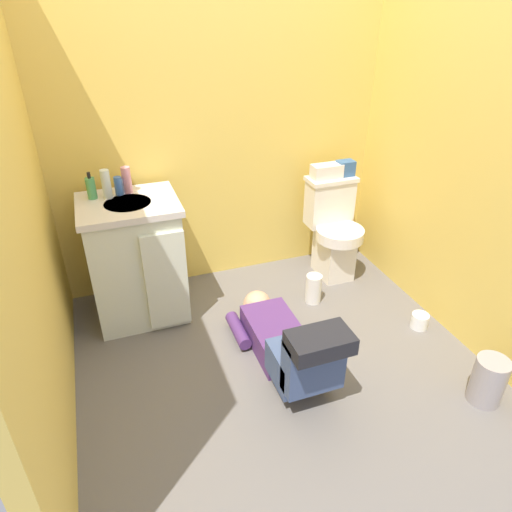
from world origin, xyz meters
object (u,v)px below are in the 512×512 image
Objects in this scene: person_plumber at (287,343)px; toiletry_bag at (345,168)px; trash_can at (488,381)px; faucet at (123,186)px; vanity_cabinet at (136,259)px; bottle_pink at (127,180)px; soap_dispenser at (91,188)px; bottle_clear at (106,184)px; paper_towel_roll at (314,289)px; bottle_blue at (118,186)px; toilet at (333,230)px; tissue_box at (327,171)px; toilet_paper_roll at (420,321)px.

toiletry_bag is at bearing 48.44° from person_plumber.
trash_can is (0.06, -1.54, -0.67)m from toiletry_bag.
vanity_cabinet is at bearing -88.69° from faucet.
faucet is 0.04m from bottle_pink.
soap_dispenser is at bearing -173.70° from bottle_pink.
soap_dispenser is (-0.19, -0.02, 0.02)m from faucet.
faucet reaches higher than vanity_cabinet.
bottle_clear is 0.84× the size of paper_towel_roll.
toiletry_bag is 1.59m from bottle_blue.
bottle_blue is (0.07, 0.03, -0.03)m from bottle_clear.
trash_can is at bearing -41.23° from vanity_cabinet.
bottle_pink reaches higher than paper_towel_roll.
bottle_pink is (0.02, 0.15, 0.48)m from vanity_cabinet.
soap_dispenser is 1.01× the size of bottle_pink.
toilet reaches higher than person_plumber.
tissue_box reaches higher than person_plumber.
soap_dispenser is at bearing -173.99° from faucet.
toiletry_bag is at bearing -0.22° from bottle_blue.
trash_can is 2.49× the size of toilet_paper_roll.
person_plumber is at bearing -46.39° from soap_dispenser.
person_plumber is 4.84× the size of tissue_box.
person_plumber reaches higher than trash_can.
trash_can is (0.17, -1.45, -0.23)m from toilet.
toiletry_bag is at bearing 0.00° from tissue_box.
bottle_pink reaches higher than toilet_paper_roll.
faucet is 0.56× the size of bottle_clear.
bottle_blue is at bearing 136.84° from trash_can.
trash_can is at bearing -44.48° from bottle_pink.
toilet is at bearing -4.61° from bottle_pink.
toilet is 0.51m from paper_towel_roll.
tissue_box is (0.69, 0.95, 0.62)m from person_plumber.
toiletry_bag is 1.75m from soap_dispenser.
bottle_blue is (-0.03, 0.13, 0.46)m from vanity_cabinet.
bottle_clear is at bearing -155.43° from faucet.
paper_towel_roll is 0.73m from toilet_paper_roll.
bottle_blue is 1.47m from paper_towel_roll.
vanity_cabinet is 4.60× the size of bottle_clear.
toiletry_bag is at bearing 97.72° from toilet_paper_roll.
paper_towel_roll is at bearing 112.47° from trash_can.
toilet_paper_roll is at bearing -25.04° from vanity_cabinet.
bottle_clear is at bearing -158.40° from bottle_pink.
faucet is at bearing 151.05° from toilet_paper_roll.
bottle_blue is at bearing 179.75° from tissue_box.
bottle_clear is 2.17m from toilet_paper_roll.
faucet is at bearing 179.23° from toiletry_bag.
tissue_box is 1.33× the size of soap_dispenser.
bottle_clear is 1.54m from paper_towel_roll.
bottle_pink is at bearing 6.30° from soap_dispenser.
tissue_box is at bearing 5.09° from vanity_cabinet.
tissue_box is 0.15m from toiletry_bag.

